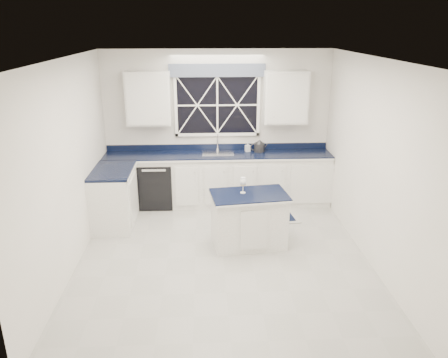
{
  "coord_description": "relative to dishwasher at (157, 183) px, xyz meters",
  "views": [
    {
      "loc": [
        -0.25,
        -5.42,
        3.1
      ],
      "look_at": [
        0.03,
        0.4,
        1.02
      ],
      "focal_mm": 35.0,
      "sensor_mm": 36.0,
      "label": 1
    }
  ],
  "objects": [
    {
      "name": "ground",
      "position": [
        1.1,
        -1.95,
        -0.41
      ],
      "size": [
        4.5,
        4.5,
        0.0
      ],
      "primitive_type": "plane",
      "color": "#A7A7A3",
      "rests_on": "ground"
    },
    {
      "name": "countertop",
      "position": [
        1.1,
        0.0,
        0.51
      ],
      "size": [
        3.98,
        0.64,
        0.04
      ],
      "primitive_type": "cube",
      "color": "black",
      "rests_on": "base_cabinets"
    },
    {
      "name": "kettle",
      "position": [
        1.84,
        0.09,
        0.63
      ],
      "size": [
        0.32,
        0.2,
        0.22
      ],
      "rotation": [
        0.0,
        0.0,
        0.07
      ],
      "color": "#2B2B2D",
      "rests_on": "countertop"
    },
    {
      "name": "island",
      "position": [
        1.49,
        -1.6,
        -0.01
      ],
      "size": [
        1.15,
        0.78,
        0.81
      ],
      "rotation": [
        0.0,
        0.0,
        0.13
      ],
      "color": "white",
      "rests_on": "ground"
    },
    {
      "name": "window",
      "position": [
        1.1,
        0.25,
        1.42
      ],
      "size": [
        1.65,
        0.09,
        1.26
      ],
      "color": "black",
      "rests_on": "ground"
    },
    {
      "name": "soap_bottle",
      "position": [
        1.63,
        0.12,
        0.62
      ],
      "size": [
        0.1,
        0.1,
        0.17
      ],
      "primitive_type": "imported",
      "rotation": [
        0.0,
        0.0,
        0.37
      ],
      "color": "silver",
      "rests_on": "countertop"
    },
    {
      "name": "rug",
      "position": [
        1.73,
        -0.6,
        -0.4
      ],
      "size": [
        1.42,
        0.96,
        0.02
      ],
      "rotation": [
        0.0,
        0.0,
        0.12
      ],
      "color": "#ABABA7",
      "rests_on": "ground"
    },
    {
      "name": "dishwasher",
      "position": [
        0.0,
        0.0,
        0.0
      ],
      "size": [
        0.6,
        0.58,
        0.82
      ],
      "primitive_type": "cube",
      "color": "black",
      "rests_on": "ground"
    },
    {
      "name": "upper_cabinets",
      "position": [
        1.1,
        0.13,
        1.49
      ],
      "size": [
        3.1,
        0.34,
        0.9
      ],
      "color": "white",
      "rests_on": "ground"
    },
    {
      "name": "faucet",
      "position": [
        1.1,
        0.19,
        0.69
      ],
      "size": [
        0.05,
        0.2,
        0.3
      ],
      "color": "silver",
      "rests_on": "countertop"
    },
    {
      "name": "back_wall",
      "position": [
        1.1,
        0.3,
        0.94
      ],
      "size": [
        4.0,
        0.1,
        2.7
      ],
      "primitive_type": "cube",
      "color": "white",
      "rests_on": "ground"
    },
    {
      "name": "wine_glass",
      "position": [
        1.4,
        -1.55,
        0.56
      ],
      "size": [
        0.1,
        0.1,
        0.23
      ],
      "color": "white",
      "rests_on": "island"
    },
    {
      "name": "base_cabinets",
      "position": [
        0.77,
        -0.17,
        0.04
      ],
      "size": [
        3.99,
        1.6,
        0.9
      ],
      "color": "white",
      "rests_on": "ground"
    }
  ]
}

